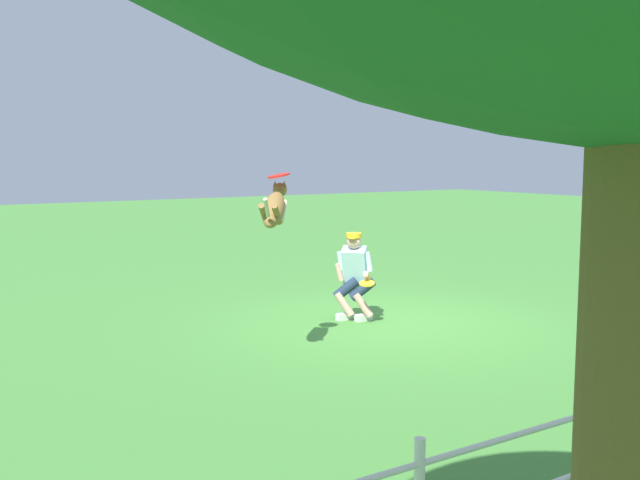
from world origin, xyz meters
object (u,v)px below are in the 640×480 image
(dog, at_px, (274,208))
(frisbee_flying, at_px, (279,175))
(person, at_px, (354,273))
(frisbee_held, at_px, (367,283))

(dog, xyz_separation_m, frisbee_flying, (-0.15, -0.16, 0.36))
(person, height_order, frisbee_flying, frisbee_flying)
(person, xyz_separation_m, dog, (2.03, 1.25, 1.11))
(frisbee_flying, height_order, frisbee_held, frisbee_flying)
(frisbee_flying, bearing_deg, person, -149.87)
(person, relative_size, frisbee_flying, 4.91)
(dog, distance_m, frisbee_flying, 0.42)
(frisbee_flying, relative_size, frisbee_held, 1.18)
(person, bearing_deg, frisbee_flying, -13.19)
(frisbee_flying, xyz_separation_m, frisbee_held, (-1.82, -0.71, -1.56))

